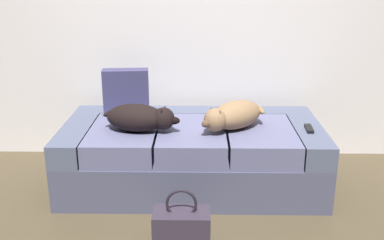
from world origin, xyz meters
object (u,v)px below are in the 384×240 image
couch (192,155)px  throw_pillow (126,92)px  tv_remote (309,129)px  handbag (182,230)px  dog_tan (233,116)px  dog_dark (141,118)px

couch → throw_pillow: size_ratio=5.39×
tv_remote → throw_pillow: bearing=168.1°
tv_remote → handbag: 1.17m
couch → handbag: bearing=-93.1°
couch → dog_tan: (0.28, -0.09, 0.33)m
couch → tv_remote: size_ratio=12.21×
dog_tan → throw_pillow: bearing=156.5°
dog_dark → throw_pillow: (-0.16, 0.39, 0.08)m
dog_dark → handbag: bearing=-66.6°
dog_dark → handbag: (0.30, -0.70, -0.43)m
dog_dark → handbag: size_ratio=1.45×
couch → dog_dark: bearing=-158.2°
dog_dark → dog_tan: 0.63m
tv_remote → handbag: (-0.85, -0.73, -0.35)m
couch → dog_dark: 0.50m
dog_dark → handbag: dog_dark is taller
dog_dark → tv_remote: size_ratio=3.65×
tv_remote → throw_pillow: size_ratio=0.44×
couch → handbag: size_ratio=4.84×
throw_pillow → couch: bearing=-26.8°
dog_tan → tv_remote: (0.52, -0.02, -0.09)m
dog_dark → dog_tan: (0.63, 0.05, 0.00)m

